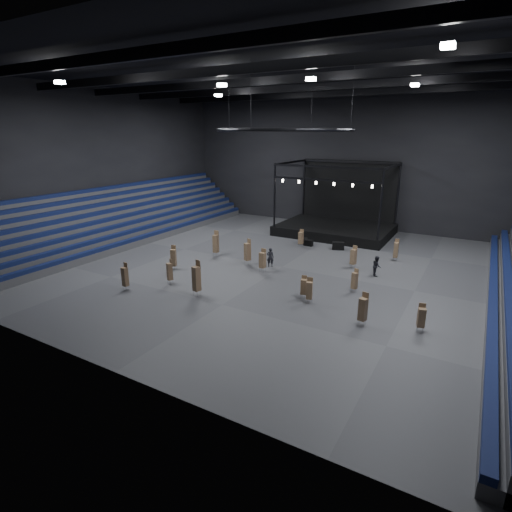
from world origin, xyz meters
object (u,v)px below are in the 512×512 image
Objects in this scene: flight_case_mid at (308,243)px; chair_stack_8 at (216,243)px; chair_stack_9 at (355,280)px; chair_stack_13 at (353,256)px; chair_stack_11 at (301,238)px; chair_stack_5 at (125,276)px; chair_stack_0 at (304,286)px; chair_stack_3 at (248,251)px; chair_stack_4 at (174,257)px; chair_stack_7 at (170,271)px; flight_case_right at (338,246)px; man_center at (270,257)px; chair_stack_1 at (263,260)px; chair_stack_2 at (197,278)px; stage at (337,222)px; flight_case_left at (303,241)px; chair_stack_12 at (421,317)px; chair_stack_14 at (363,309)px; chair_stack_10 at (396,250)px; crew_member at (377,266)px; chair_stack_6 at (309,290)px.

chair_stack_8 is at bearing -128.74° from flight_case_mid.
chair_stack_13 is at bearing 127.50° from chair_stack_9.
chair_stack_5 is at bearing -114.24° from chair_stack_11.
chair_stack_3 is at bearing 133.48° from chair_stack_0.
chair_stack_7 is (2.20, -3.03, -0.10)m from chair_stack_4.
flight_case_right is 0.69× the size of man_center.
chair_stack_2 is (-1.83, -7.74, 0.30)m from chair_stack_1.
flight_case_right is at bearing 72.10° from chair_stack_1.
chair_stack_5 is (-0.07, -6.03, -0.04)m from chair_stack_4.
chair_stack_7 is 1.17× the size of man_center.
flight_case_mid is 22.06m from chair_stack_5.
flight_case_mid is at bearing 69.32° from chair_stack_5.
chair_stack_4 reaches higher than man_center.
stage reaches higher than chair_stack_7.
flight_case_left is 22.68m from chair_stack_12.
chair_stack_14 is 1.26× the size of man_center.
chair_stack_14 is (5.42, -2.34, 0.23)m from chair_stack_0.
chair_stack_10 is at bearing 69.39° from chair_stack_7.
chair_stack_5 is 26.78m from chair_stack_10.
flight_case_right is 0.58× the size of chair_stack_1.
chair_stack_12 is 11.03m from crew_member.
chair_stack_1 is at bearing 51.97° from chair_stack_5.
chair_stack_12 is at bearing -18.23° from chair_stack_9.
crew_member reaches higher than flight_case_mid.
chair_stack_2 is at bearing -66.31° from chair_stack_3.
chair_stack_10 is at bearing -42.59° from stage.
flight_case_left is 0.46× the size of chair_stack_14.
chair_stack_10 is (3.58, 14.49, 0.09)m from chair_stack_6.
chair_stack_4 is at bearing -147.66° from chair_stack_10.
chair_stack_3 is at bearing -101.29° from stage.
chair_stack_2 is at bearing -98.04° from chair_stack_11.
chair_stack_0 reaches higher than flight_case_mid.
chair_stack_1 is 10.65m from crew_member.
chair_stack_4 reaches higher than flight_case_mid.
chair_stack_2 reaches higher than chair_stack_9.
chair_stack_3 reaches higher than chair_stack_11.
chair_stack_12 is (9.05, -1.30, 0.05)m from chair_stack_0.
chair_stack_0 is 0.99× the size of man_center.
chair_stack_0 is at bearing 112.38° from man_center.
chair_stack_6 is (14.57, 5.20, -0.11)m from chair_stack_5.
chair_stack_9 is (2.40, 3.94, -0.03)m from chair_stack_6.
chair_stack_13 is (7.16, 5.49, -0.03)m from chair_stack_1.
flight_case_right is 13.95m from chair_stack_8.
man_center reaches higher than chair_stack_0.
chair_stack_11 is (2.10, 8.48, -0.23)m from chair_stack_3.
crew_member is (9.47, -6.31, 0.59)m from flight_case_mid.
chair_stack_0 reaches higher than flight_case_right.
chair_stack_2 is at bearing 171.86° from chair_stack_12.
chair_stack_3 reaches higher than chair_stack_1.
chair_stack_1 is at bearing 73.37° from chair_stack_7.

